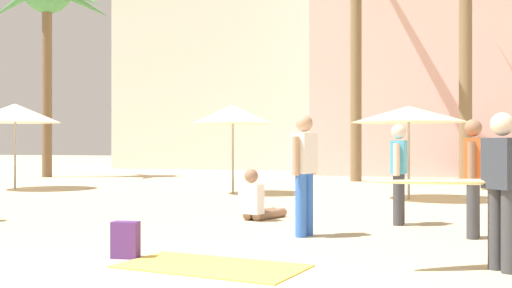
{
  "coord_description": "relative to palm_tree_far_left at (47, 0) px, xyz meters",
  "views": [
    {
      "loc": [
        2.74,
        -4.34,
        1.3
      ],
      "look_at": [
        -0.26,
        5.42,
        1.31
      ],
      "focal_mm": 44.43,
      "sensor_mm": 36.0,
      "label": 1
    }
  ],
  "objects": [
    {
      "name": "beach_towel",
      "position": [
        12.89,
        -15.25,
        -7.02
      ],
      "size": [
        2.08,
        1.34,
        0.01
      ],
      "primitive_type": "cube",
      "rotation": [
        0.0,
        0.0,
        -0.16
      ],
      "color": "#F4CC4C",
      "rests_on": "ground"
    },
    {
      "name": "person_near_left",
      "position": [
        15.83,
        -14.46,
        -6.13
      ],
      "size": [
        2.79,
        1.79,
        1.63
      ],
      "rotation": [
        0.0,
        0.0,
        3.77
      ],
      "color": "#3D3D42",
      "rests_on": "ground"
    },
    {
      "name": "person_far_left",
      "position": [
        12.13,
        -11.09,
        -6.72
      ],
      "size": [
        0.67,
        1.02,
        0.89
      ],
      "rotation": [
        0.0,
        0.0,
        1.24
      ],
      "color": "#936B51",
      "rests_on": "ground"
    },
    {
      "name": "person_far_right",
      "position": [
        14.52,
        -11.07,
        -6.14
      ],
      "size": [
        0.25,
        0.61,
        1.63
      ],
      "rotation": [
        0.0,
        0.0,
        3.08
      ],
      "color": "#3D3D42",
      "rests_on": "ground"
    },
    {
      "name": "palm_tree_far_left",
      "position": [
        0.0,
        0.0,
        0.0
      ],
      "size": [
        5.37,
        4.85,
        8.48
      ],
      "color": "brown",
      "rests_on": "ground"
    },
    {
      "name": "cafe_umbrella_1",
      "position": [
        3.24,
        -6.06,
        -4.82
      ],
      "size": [
        2.58,
        2.58,
        2.49
      ],
      "color": "gray",
      "rests_on": "ground"
    },
    {
      "name": "cafe_umbrella_3",
      "position": [
        14.37,
        -6.18,
        -5.01
      ],
      "size": [
        2.73,
        2.73,
        2.21
      ],
      "color": "gray",
      "rests_on": "ground"
    },
    {
      "name": "backpack",
      "position": [
        11.76,
        -15.04,
        -6.83
      ],
      "size": [
        0.32,
        0.28,
        0.42
      ],
      "rotation": [
        0.0,
        0.0,
        1.72
      ],
      "color": "#532D74",
      "rests_on": "ground"
    },
    {
      "name": "person_mid_right",
      "position": [
        13.34,
        -12.78,
        -6.08
      ],
      "size": [
        0.32,
        0.6,
        1.72
      ],
      "rotation": [
        0.0,
        0.0,
        6.01
      ],
      "color": "blue",
      "rests_on": "ground"
    },
    {
      "name": "cafe_umbrella_0",
      "position": [
        9.84,
        -5.81,
        -4.93
      ],
      "size": [
        2.22,
        2.22,
        2.35
      ],
      "color": "gray",
      "rests_on": "ground"
    },
    {
      "name": "person_near_right",
      "position": [
        15.62,
        -12.25,
        -6.12
      ],
      "size": [
        0.27,
        0.61,
        1.65
      ],
      "rotation": [
        0.0,
        0.0,
        6.15
      ],
      "color": "#3D3D42",
      "rests_on": "ground"
    }
  ]
}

